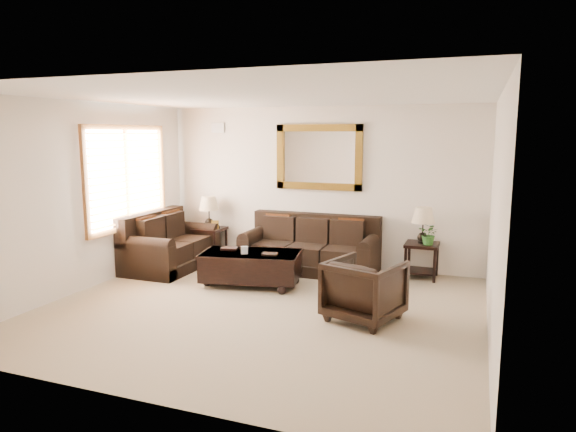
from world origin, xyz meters
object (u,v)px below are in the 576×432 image
at_px(loveseat, 168,247).
at_px(end_table_right, 423,232).
at_px(end_table_left, 209,218).
at_px(coffee_table, 251,265).
at_px(sofa, 311,250).
at_px(armchair, 364,287).

distance_m(loveseat, end_table_right, 4.19).
relative_size(end_table_left, coffee_table, 0.72).
bearing_deg(coffee_table, loveseat, 155.17).
height_order(loveseat, coffee_table, loveseat).
height_order(sofa, coffee_table, sofa).
distance_m(sofa, end_table_left, 2.02).
bearing_deg(end_table_right, armchair, -101.96).
bearing_deg(armchair, sofa, -38.18).
height_order(sofa, armchair, sofa).
height_order(sofa, end_table_left, end_table_left).
xyz_separation_m(end_table_left, armchair, (3.30, -2.13, -0.33)).
xyz_separation_m(coffee_table, armchair, (1.90, -0.87, 0.11)).
distance_m(end_table_left, coffee_table, 1.93).
height_order(end_table_left, coffee_table, end_table_left).
height_order(sofa, loveseat, loveseat).
height_order(end_table_right, coffee_table, end_table_right).
xyz_separation_m(sofa, armchair, (1.33, -1.99, 0.09)).
relative_size(coffee_table, armchair, 1.91).
distance_m(end_table_right, coffee_table, 2.71).
distance_m(coffee_table, armchair, 2.10).
distance_m(sofa, loveseat, 2.41).
xyz_separation_m(end_table_right, armchair, (-0.45, -2.13, -0.32)).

